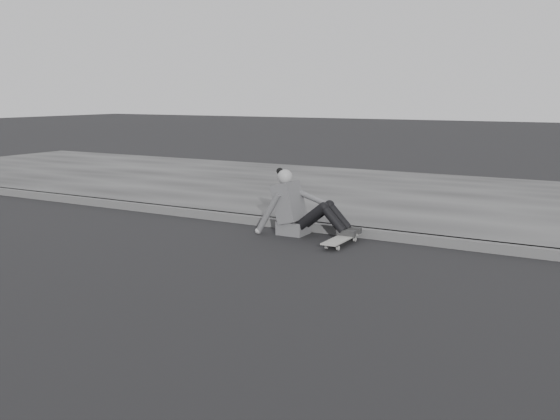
# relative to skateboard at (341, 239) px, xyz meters

# --- Properties ---
(ground) EXTENTS (80.00, 80.00, 0.00)m
(ground) POSITION_rel_skateboard_xyz_m (-0.30, -2.03, -0.07)
(ground) COLOR black
(ground) RESTS_ON ground
(curb) EXTENTS (24.00, 0.16, 0.12)m
(curb) POSITION_rel_skateboard_xyz_m (-0.30, 0.55, -0.01)
(curb) COLOR #494949
(curb) RESTS_ON ground
(sidewalk) EXTENTS (24.00, 6.00, 0.12)m
(sidewalk) POSITION_rel_skateboard_xyz_m (-0.30, 3.57, -0.01)
(sidewalk) COLOR #3C3C3C
(sidewalk) RESTS_ON ground
(skateboard) EXTENTS (0.20, 0.78, 0.09)m
(skateboard) POSITION_rel_skateboard_xyz_m (0.00, 0.00, 0.00)
(skateboard) COLOR gray
(skateboard) RESTS_ON ground
(seated_woman) EXTENTS (1.38, 0.46, 0.88)m
(seated_woman) POSITION_rel_skateboard_xyz_m (-0.73, 0.25, 0.29)
(seated_woman) COLOR #4A4A4C
(seated_woman) RESTS_ON ground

